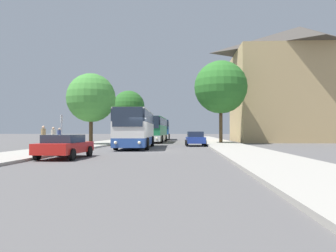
{
  "coord_description": "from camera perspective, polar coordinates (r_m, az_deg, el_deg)",
  "views": [
    {
      "loc": [
        2.82,
        -24.58,
        1.5
      ],
      "look_at": [
        0.92,
        11.44,
        2.07
      ],
      "focal_mm": 35.0,
      "sensor_mm": 36.0,
      "label": 1
    }
  ],
  "objects": [
    {
      "name": "pedestrian_walking_back",
      "position": [
        27.83,
        -19.36,
        -1.88
      ],
      "size": [
        0.36,
        0.36,
        1.69
      ],
      "rotation": [
        0.0,
        0.0,
        4.43
      ],
      "color": "#23232D",
      "rests_on": "sidewalk_left"
    },
    {
      "name": "bus_rear",
      "position": [
        56.94,
        -1.16,
        -0.63
      ],
      "size": [
        3.18,
        11.47,
        3.31
      ],
      "rotation": [
        0.0,
        0.0,
        0.04
      ],
      "color": "silver",
      "rests_on": "ground_plane"
    },
    {
      "name": "building_right_background",
      "position": [
        50.46,
        22.02,
        6.81
      ],
      "size": [
        18.25,
        12.25,
        16.42
      ],
      "color": "tan",
      "rests_on": "ground_plane"
    },
    {
      "name": "parked_car_left_curb",
      "position": [
        18.96,
        -17.53,
        -3.28
      ],
      "size": [
        2.17,
        4.39,
        1.3
      ],
      "rotation": [
        0.0,
        0.0,
        -0.03
      ],
      "color": "red",
      "rests_on": "ground_plane"
    },
    {
      "name": "tree_left_near",
      "position": [
        57.26,
        -6.87,
        3.37
      ],
      "size": [
        5.55,
        5.55,
        8.39
      ],
      "color": "brown",
      "rests_on": "sidewalk_left"
    },
    {
      "name": "bus_stop_sign",
      "position": [
        26.26,
        -18.04,
        -0.24
      ],
      "size": [
        0.08,
        0.45,
        2.64
      ],
      "color": "gray",
      "rests_on": "sidewalk_left"
    },
    {
      "name": "parked_car_right_near",
      "position": [
        33.22,
        4.77,
        -2.18
      ],
      "size": [
        2.1,
        4.08,
        1.46
      ],
      "rotation": [
        0.0,
        0.0,
        3.18
      ],
      "color": "#233D9E",
      "rests_on": "ground_plane"
    },
    {
      "name": "pedestrian_waiting_near",
      "position": [
        30.2,
        -18.39,
        -1.86
      ],
      "size": [
        0.36,
        0.36,
        1.64
      ],
      "rotation": [
        0.0,
        0.0,
        1.58
      ],
      "color": "#23232D",
      "rests_on": "sidewalk_left"
    },
    {
      "name": "ground_plane",
      "position": [
        24.79,
        -3.53,
        -4.37
      ],
      "size": [
        300.0,
        300.0,
        0.0
      ],
      "primitive_type": "plane",
      "color": "#565454",
      "rests_on": "ground"
    },
    {
      "name": "sidewalk_left",
      "position": [
        26.51,
        -18.77,
        -3.94
      ],
      "size": [
        4.0,
        120.0,
        0.15
      ],
      "primitive_type": "cube",
      "color": "#A39E93",
      "rests_on": "ground_plane"
    },
    {
      "name": "tree_left_far",
      "position": [
        35.69,
        -13.25,
        4.78
      ],
      "size": [
        5.15,
        5.15,
        7.46
      ],
      "color": "#47331E",
      "rests_on": "sidewalk_left"
    },
    {
      "name": "pedestrian_waiting_far",
      "position": [
        26.88,
        -20.89,
        -1.81
      ],
      "size": [
        0.36,
        0.36,
        1.77
      ],
      "rotation": [
        0.0,
        0.0,
        0.41
      ],
      "color": "#23232D",
      "rests_on": "sidewalk_left"
    },
    {
      "name": "bus_middle",
      "position": [
        43.54,
        -2.42,
        -0.55
      ],
      "size": [
        3.0,
        11.25,
        3.31
      ],
      "rotation": [
        0.0,
        0.0,
        -0.02
      ],
      "color": "silver",
      "rests_on": "ground_plane"
    },
    {
      "name": "bus_front",
      "position": [
        29.19,
        -5.61,
        -0.39
      ],
      "size": [
        3.02,
        10.71,
        3.29
      ],
      "rotation": [
        0.0,
        0.0,
        0.03
      ],
      "color": "#2D519E",
      "rests_on": "ground_plane"
    },
    {
      "name": "sidewalk_right",
      "position": [
        24.97,
        12.69,
        -4.15
      ],
      "size": [
        4.0,
        120.0,
        0.15
      ],
      "primitive_type": "cube",
      "color": "#A39E93",
      "rests_on": "ground_plane"
    },
    {
      "name": "tree_right_near",
      "position": [
        39.14,
        9.17,
        6.68
      ],
      "size": [
        6.19,
        6.19,
        9.62
      ],
      "color": "#513D23",
      "rests_on": "sidewalk_right"
    }
  ]
}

